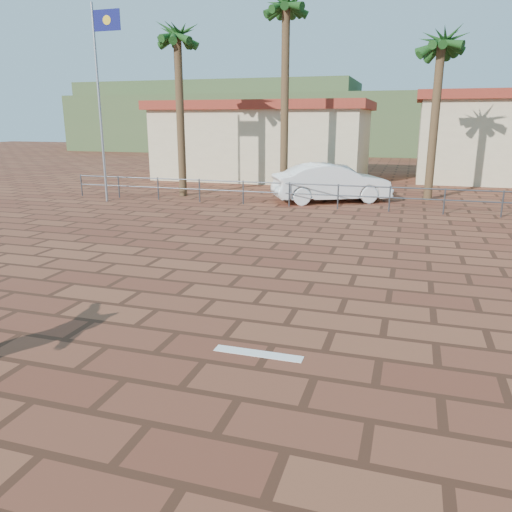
# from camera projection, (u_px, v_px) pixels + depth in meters

# --- Properties ---
(ground) EXTENTS (120.00, 120.00, 0.00)m
(ground) POSITION_uv_depth(u_px,v_px,m) (241.00, 320.00, 8.99)
(ground) COLOR brown
(ground) RESTS_ON ground
(paint_stripe) EXTENTS (1.40, 0.22, 0.01)m
(paint_stripe) POSITION_uv_depth(u_px,v_px,m) (258.00, 354.00, 7.69)
(paint_stripe) COLOR white
(paint_stripe) RESTS_ON ground
(guardrail) EXTENTS (24.06, 0.06, 1.00)m
(guardrail) POSITION_uv_depth(u_px,v_px,m) (338.00, 192.00, 19.86)
(guardrail) COLOR #47494F
(guardrail) RESTS_ON ground
(flagpole) EXTENTS (1.30, 0.10, 8.00)m
(flagpole) POSITION_uv_depth(u_px,v_px,m) (101.00, 90.00, 20.71)
(flagpole) COLOR gray
(flagpole) RESTS_ON ground
(palm_far_left) EXTENTS (2.40, 2.40, 8.25)m
(palm_far_left) POSITION_uv_depth(u_px,v_px,m) (177.00, 40.00, 21.75)
(palm_far_left) COLOR brown
(palm_far_left) RESTS_ON ground
(palm_left) EXTENTS (2.40, 2.40, 9.45)m
(palm_left) POSITION_uv_depth(u_px,v_px,m) (286.00, 12.00, 21.55)
(palm_left) COLOR brown
(palm_left) RESTS_ON ground
(palm_center) EXTENTS (2.40, 2.40, 7.75)m
(palm_center) POSITION_uv_depth(u_px,v_px,m) (441.00, 47.00, 20.58)
(palm_center) COLOR brown
(palm_center) RESTS_ON ground
(building_west) EXTENTS (12.60, 7.60, 4.50)m
(building_west) POSITION_uv_depth(u_px,v_px,m) (264.00, 140.00, 30.36)
(building_west) COLOR beige
(building_west) RESTS_ON ground
(building_east) EXTENTS (10.60, 6.60, 5.00)m
(building_east) POSITION_uv_depth(u_px,v_px,m) (512.00, 137.00, 28.13)
(building_east) COLOR beige
(building_east) RESTS_ON ground
(hill_front) EXTENTS (70.00, 18.00, 6.00)m
(hill_front) POSITION_uv_depth(u_px,v_px,m) (389.00, 124.00, 54.24)
(hill_front) COLOR #384C28
(hill_front) RESTS_ON ground
(hill_back) EXTENTS (35.00, 14.00, 8.00)m
(hill_back) POSITION_uv_depth(u_px,v_px,m) (221.00, 115.00, 65.78)
(hill_back) COLOR #384C28
(hill_back) RESTS_ON ground
(car_silver) EXTENTS (4.75, 2.40, 1.55)m
(car_silver) POSITION_uv_depth(u_px,v_px,m) (337.00, 178.00, 23.71)
(car_silver) COLOR silver
(car_silver) RESTS_ON ground
(car_white) EXTENTS (5.27, 3.86, 1.65)m
(car_white) POSITION_uv_depth(u_px,v_px,m) (331.00, 183.00, 21.61)
(car_white) COLOR white
(car_white) RESTS_ON ground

